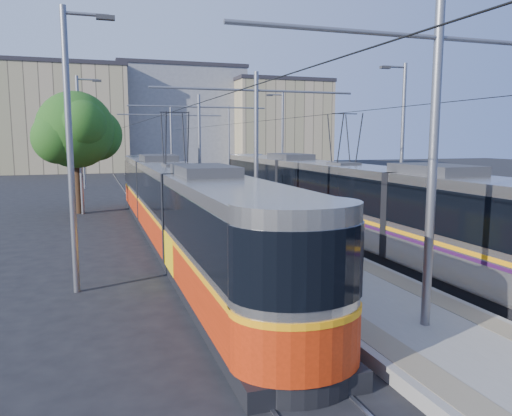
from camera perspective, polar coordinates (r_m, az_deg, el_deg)
name	(u,v)px	position (r m, az deg, el deg)	size (l,w,h in m)	color
ground	(340,287)	(15.38, 9.59, -8.91)	(160.00, 160.00, 0.00)	black
platform	(210,208)	(31.07, -5.22, -0.01)	(4.00, 50.00, 0.30)	gray
tactile_strip_left	(187,207)	(30.75, -7.86, 0.15)	(0.70, 50.00, 0.01)	gray
tactile_strip_right	(233,205)	(31.41, -2.65, 0.38)	(0.70, 50.00, 0.01)	gray
rails	(211,210)	(31.09, -5.22, -0.26)	(8.71, 70.00, 0.03)	gray
track_arrow	(259,340)	(11.42, 0.32, -14.85)	(1.20, 5.00, 0.01)	silver
tram_left	(177,204)	(21.23, -9.07, 0.48)	(2.43, 27.67, 5.50)	black
tram_right	(343,197)	(22.43, 9.89, 1.23)	(2.43, 30.81, 5.50)	black
catenary	(221,137)	(28.01, -3.99, 8.11)	(9.20, 70.00, 7.00)	slate
street_lamps	(196,142)	(34.68, -6.83, 7.47)	(15.18, 38.22, 8.00)	slate
shelter	(209,188)	(30.81, -5.41, 2.35)	(0.69, 1.04, 2.19)	black
tree	(81,131)	(31.50, -19.38, 8.26)	(4.94, 4.57, 7.18)	#382314
building_left	(65,119)	(73.08, -21.04, 9.50)	(16.32, 12.24, 14.15)	tan
building_centre	(178,118)	(78.12, -8.94, 10.09)	(18.36, 14.28, 14.98)	gray
building_right	(277,125)	(75.95, 2.47, 9.51)	(14.28, 10.20, 13.04)	tan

